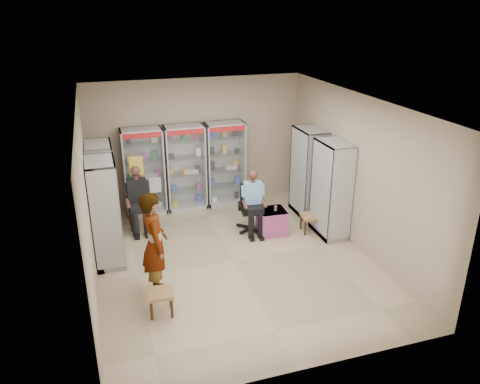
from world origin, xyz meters
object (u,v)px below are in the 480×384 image
object	(u,v)px
cabinet_back_mid	(185,168)
cabinet_back_right	(225,164)
cabinet_left_far	(103,191)
seated_shopkeeper	(252,203)
wooden_chair	(138,207)
cabinet_right_near	(331,189)
woven_stool_b	(161,302)
cabinet_right_far	(308,172)
cabinet_left_near	(106,213)
standing_man	(155,244)
cabinet_back_left	(144,172)
office_chair	(252,208)
pink_trunk	(272,222)
woven_stool_a	(310,223)

from	to	relation	value
cabinet_back_mid	cabinet_back_right	world-z (taller)	same
cabinet_left_far	seated_shopkeeper	xyz separation A→B (m)	(2.97, -0.70, -0.35)
cabinet_left_far	wooden_chair	xyz separation A→B (m)	(0.68, 0.20, -0.53)
cabinet_right_near	woven_stool_b	size ratio (longest dim) A/B	5.15
cabinet_right_far	cabinet_left_near	bearing A→B (deg)	101.41
cabinet_right_far	cabinet_right_near	bearing A→B (deg)	-180.00
cabinet_back_mid	cabinet_right_far	size ratio (longest dim) A/B	1.00
cabinet_back_mid	cabinet_left_near	bearing A→B (deg)	-132.80
cabinet_back_right	standing_man	world-z (taller)	cabinet_back_right
cabinet_back_mid	woven_stool_b	xyz separation A→B (m)	(-1.21, -3.92, -0.81)
seated_shopkeeper	woven_stool_b	world-z (taller)	seated_shopkeeper
wooden_chair	seated_shopkeeper	distance (m)	2.46
cabinet_back_left	cabinet_back_mid	xyz separation A→B (m)	(0.95, 0.00, 0.00)
cabinet_back_right	office_chair	xyz separation A→B (m)	(0.14, -1.58, -0.49)
cabinet_left_far	pink_trunk	xyz separation A→B (m)	(3.32, -0.93, -0.74)
standing_man	wooden_chair	bearing A→B (deg)	-0.40
cabinet_right_far	standing_man	xyz separation A→B (m)	(-3.75, -2.19, -0.10)
cabinet_right_near	pink_trunk	distance (m)	1.40
woven_stool_a	woven_stool_b	size ratio (longest dim) A/B	0.98
woven_stool_a	cabinet_back_mid	bearing A→B (deg)	137.96
cabinet_left_far	pink_trunk	size ratio (longest dim) A/B	3.64
cabinet_left_far	cabinet_back_right	bearing A→B (deg)	108.19
cabinet_left_far	standing_man	xyz separation A→B (m)	(0.71, -2.39, -0.10)
wooden_chair	cabinet_back_mid	bearing A→B (deg)	31.31
woven_stool_a	woven_stool_b	distance (m)	3.94
seated_shopkeeper	woven_stool_a	size ratio (longest dim) A/B	3.39
cabinet_right_near	seated_shopkeeper	world-z (taller)	cabinet_right_near
cabinet_back_left	woven_stool_b	size ratio (longest dim) A/B	5.15
cabinet_back_right	pink_trunk	bearing A→B (deg)	-75.13
pink_trunk	cabinet_back_mid	bearing A→B (deg)	127.83
cabinet_right_far	seated_shopkeeper	bearing A→B (deg)	108.43
cabinet_back_left	cabinet_left_near	world-z (taller)	same
cabinet_back_right	cabinet_right_near	distance (m)	2.76
cabinet_right_near	seated_shopkeeper	bearing A→B (deg)	68.04
cabinet_right_far	seated_shopkeeper	size ratio (longest dim) A/B	1.54
cabinet_right_near	standing_man	size ratio (longest dim) A/B	1.11
cabinet_back_right	cabinet_right_near	xyz separation A→B (m)	(1.63, -2.23, 0.00)
cabinet_back_mid	woven_stool_a	size ratio (longest dim) A/B	5.24
cabinet_back_mid	woven_stool_b	distance (m)	4.18
woven_stool_b	standing_man	world-z (taller)	standing_man
seated_shopkeeper	standing_man	size ratio (longest dim) A/B	0.72
pink_trunk	woven_stool_a	world-z (taller)	pink_trunk
cabinet_right_far	cabinet_left_near	size ratio (longest dim) A/B	1.00
cabinet_back_mid	cabinet_right_far	bearing A→B (deg)	-23.65
cabinet_right_far	cabinet_left_far	bearing A→B (deg)	87.43
cabinet_back_left	cabinet_right_near	distance (m)	4.18
wooden_chair	woven_stool_b	world-z (taller)	wooden_chair
seated_shopkeeper	woven_stool_a	xyz separation A→B (m)	(1.16, -0.40, -0.46)
woven_stool_a	woven_stool_b	xyz separation A→B (m)	(-3.46, -1.89, 0.00)
wooden_chair	cabinet_back_left	bearing A→B (deg)	71.10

